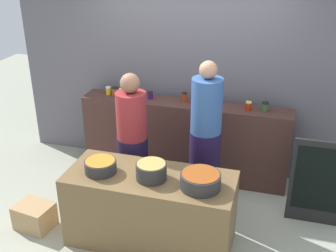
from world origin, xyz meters
The scene contains 20 objects.
ground centered at (0.00, 0.00, 0.00)m, with size 12.00×12.00×0.00m, color #A0A38F.
storefront_wall centered at (0.00, 1.45, 1.50)m, with size 4.80×0.12×3.00m, color slate.
display_shelf centered at (0.00, 1.10, 0.52)m, with size 2.70×0.36×1.04m, color #462B25.
prep_table centered at (0.00, -0.30, 0.40)m, with size 1.70×0.70×0.79m, color brown.
preserve_jar_0 centered at (-1.05, 1.13, 1.09)m, with size 0.07×0.07×0.11m.
preserve_jar_1 centered at (-0.95, 1.11, 1.10)m, with size 0.09×0.09×0.12m.
preserve_jar_2 centered at (-0.82, 1.05, 1.10)m, with size 0.08×0.08×0.13m.
preserve_jar_3 centered at (-0.46, 1.12, 1.09)m, with size 0.07×0.07×0.10m.
preserve_jar_4 centered at (-0.01, 1.16, 1.10)m, with size 0.07×0.07×0.12m.
preserve_jar_5 centered at (0.15, 1.11, 1.10)m, with size 0.09×0.09×0.13m.
preserve_jar_6 centered at (0.31, 1.05, 1.10)m, with size 0.07×0.07×0.12m.
preserve_jar_7 centered at (0.80, 1.10, 1.09)m, with size 0.07×0.07×0.11m.
preserve_jar_8 centered at (0.99, 1.10, 1.10)m, with size 0.09×0.09×0.12m.
cooking_pot_left centered at (-0.50, -0.36, 0.86)m, with size 0.32×0.32×0.13m.
cooking_pot_center centered at (0.03, -0.34, 0.88)m, with size 0.30×0.30×0.17m.
cooking_pot_right centered at (0.52, -0.36, 0.87)m, with size 0.39×0.39×0.15m.
cook_with_tongs centered at (-0.41, 0.30, 0.74)m, with size 0.35×0.35×1.64m.
cook_in_cap centered at (0.41, 0.44, 0.82)m, with size 0.35×0.35×1.80m.
bread_crate centered at (-1.31, -0.45, 0.14)m, with size 0.39×0.31×0.28m, color tan.
chalkboard_sign centered at (1.66, 0.50, 0.52)m, with size 0.60×0.05×1.02m.
Camera 1 is at (1.13, -3.60, 2.94)m, focal length 43.88 mm.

